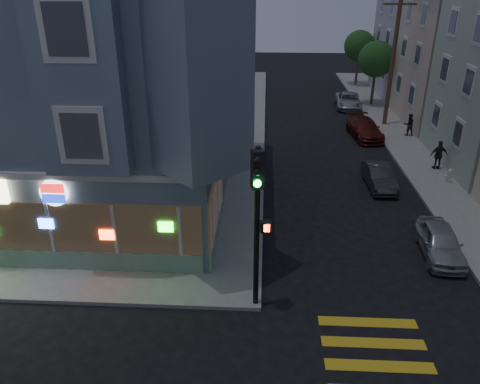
# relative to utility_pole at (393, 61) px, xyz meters

# --- Properties ---
(ground) EXTENTS (120.00, 120.00, 0.00)m
(ground) POSITION_rel_utility_pole_xyz_m (-12.00, -24.00, -4.80)
(ground) COLOR black
(ground) RESTS_ON ground
(sidewalk_nw) EXTENTS (33.00, 42.00, 0.15)m
(sidewalk_nw) POSITION_rel_utility_pole_xyz_m (-25.50, -1.00, -4.72)
(sidewalk_nw) COLOR gray
(sidewalk_nw) RESTS_ON ground
(corner_building) EXTENTS (14.60, 14.60, 11.40)m
(corner_building) POSITION_rel_utility_pole_xyz_m (-18.00, -13.02, 1.02)
(corner_building) COLOR slate
(corner_building) RESTS_ON sidewalk_nw
(row_house_d) EXTENTS (12.00, 8.60, 10.50)m
(row_house_d) POSITION_rel_utility_pole_xyz_m (7.50, 10.00, 0.60)
(row_house_d) COLOR #B1A9BA
(row_house_d) RESTS_ON sidewalk_ne
(utility_pole) EXTENTS (2.20, 0.30, 9.00)m
(utility_pole) POSITION_rel_utility_pole_xyz_m (0.00, 0.00, 0.00)
(utility_pole) COLOR #4C3826
(utility_pole) RESTS_ON sidewalk_ne
(street_tree_near) EXTENTS (3.00, 3.00, 5.30)m
(street_tree_near) POSITION_rel_utility_pole_xyz_m (0.20, 6.00, -0.86)
(street_tree_near) COLOR #4C3826
(street_tree_near) RESTS_ON sidewalk_ne
(street_tree_far) EXTENTS (3.00, 3.00, 5.30)m
(street_tree_far) POSITION_rel_utility_pole_xyz_m (0.20, 14.00, -0.86)
(street_tree_far) COLOR #4C3826
(street_tree_far) RESTS_ON sidewalk_ne
(pedestrian_a) EXTENTS (0.79, 0.65, 1.53)m
(pedestrian_a) POSITION_rel_utility_pole_xyz_m (1.00, -2.69, -3.88)
(pedestrian_a) COLOR black
(pedestrian_a) RESTS_ON sidewalk_ne
(pedestrian_b) EXTENTS (1.03, 0.52, 1.68)m
(pedestrian_b) POSITION_rel_utility_pole_xyz_m (1.00, -8.93, -3.81)
(pedestrian_b) COLOR #25222A
(pedestrian_b) RESTS_ON sidewalk_ne
(parked_car_a) EXTENTS (1.71, 3.70, 1.23)m
(parked_car_a) POSITION_rel_utility_pole_xyz_m (-1.85, -18.07, -4.18)
(parked_car_a) COLOR #ADB1B5
(parked_car_a) RESTS_ON ground
(parked_car_b) EXTENTS (1.34, 3.61, 1.18)m
(parked_car_b) POSITION_rel_utility_pole_xyz_m (-2.85, -11.34, -4.21)
(parked_car_b) COLOR #313435
(parked_car_b) RESTS_ON ground
(parked_car_c) EXTENTS (2.26, 4.59, 1.28)m
(parked_car_c) POSITION_rel_utility_pole_xyz_m (-2.05, -2.91, -4.16)
(parked_car_c) COLOR #591A14
(parked_car_c) RESTS_ON ground
(parked_car_d) EXTENTS (2.32, 4.52, 1.22)m
(parked_car_d) POSITION_rel_utility_pole_xyz_m (-1.94, 5.16, -4.19)
(parked_car_d) COLOR #B1B5BC
(parked_car_d) RESTS_ON ground
(traffic_signal) EXTENTS (0.71, 0.63, 5.66)m
(traffic_signal) POSITION_rel_utility_pole_xyz_m (-9.18, -21.84, -0.82)
(traffic_signal) COLOR black
(traffic_signal) RESTS_ON sidewalk_nw
(fire_hydrant) EXTENTS (0.45, 0.26, 0.78)m
(fire_hydrant) POSITION_rel_utility_pole_xyz_m (1.00, -10.90, -4.24)
(fire_hydrant) COLOR silver
(fire_hydrant) RESTS_ON sidewalk_ne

